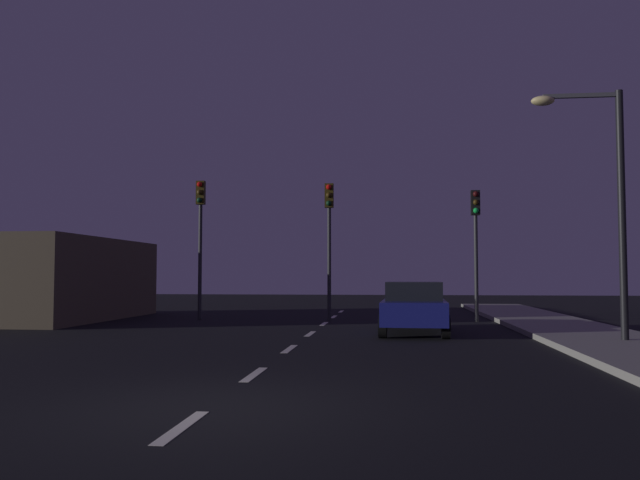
{
  "coord_description": "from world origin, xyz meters",
  "views": [
    {
      "loc": [
        2.31,
        -8.23,
        1.68
      ],
      "look_at": [
        -0.06,
        13.26,
        2.85
      ],
      "focal_mm": 36.33,
      "sensor_mm": 36.0,
      "label": 1
    }
  ],
  "objects_px": {
    "traffic_signal_left": "(200,223)",
    "traffic_signal_center": "(329,225)",
    "traffic_signal_right": "(476,229)",
    "car_stopped_ahead": "(414,307)",
    "street_lamp_right": "(604,187)"
  },
  "relations": [
    {
      "from": "traffic_signal_right",
      "to": "street_lamp_right",
      "type": "relative_size",
      "value": 0.78
    },
    {
      "from": "traffic_signal_center",
      "to": "street_lamp_right",
      "type": "distance_m",
      "value": 10.71
    },
    {
      "from": "traffic_signal_right",
      "to": "car_stopped_ahead",
      "type": "height_order",
      "value": "traffic_signal_right"
    },
    {
      "from": "traffic_signal_left",
      "to": "street_lamp_right",
      "type": "bearing_deg",
      "value": -32.21
    },
    {
      "from": "traffic_signal_center",
      "to": "traffic_signal_right",
      "type": "height_order",
      "value": "traffic_signal_center"
    },
    {
      "from": "traffic_signal_left",
      "to": "car_stopped_ahead",
      "type": "distance_m",
      "value": 9.65
    },
    {
      "from": "traffic_signal_center",
      "to": "car_stopped_ahead",
      "type": "distance_m",
      "value": 6.27
    },
    {
      "from": "traffic_signal_left",
      "to": "street_lamp_right",
      "type": "relative_size",
      "value": 0.86
    },
    {
      "from": "traffic_signal_right",
      "to": "car_stopped_ahead",
      "type": "relative_size",
      "value": 1.03
    },
    {
      "from": "traffic_signal_center",
      "to": "car_stopped_ahead",
      "type": "relative_size",
      "value": 1.11
    },
    {
      "from": "traffic_signal_left",
      "to": "car_stopped_ahead",
      "type": "relative_size",
      "value": 1.14
    },
    {
      "from": "street_lamp_right",
      "to": "car_stopped_ahead",
      "type": "bearing_deg",
      "value": 146.27
    },
    {
      "from": "traffic_signal_left",
      "to": "traffic_signal_center",
      "type": "xyz_separation_m",
      "value": [
        4.92,
        -0.0,
        -0.11
      ]
    },
    {
      "from": "car_stopped_ahead",
      "to": "street_lamp_right",
      "type": "relative_size",
      "value": 0.75
    },
    {
      "from": "traffic_signal_right",
      "to": "car_stopped_ahead",
      "type": "bearing_deg",
      "value": -116.62
    }
  ]
}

